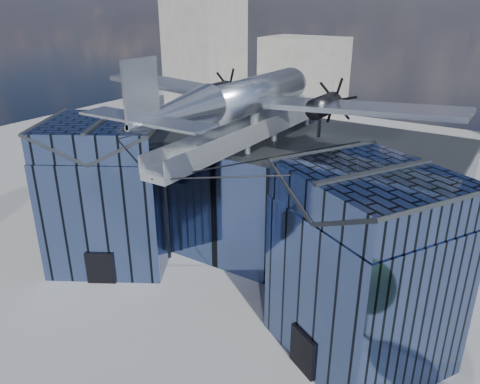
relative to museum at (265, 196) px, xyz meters
The scene contains 4 objects.
ground_plane 8.03m from the museum, 90.00° to the right, with size 120.00×120.00×0.00m, color gray.
museum is the anchor object (origin of this frame).
bg_towers 44.92m from the museum, 88.14° to the left, with size 77.00×24.50×26.00m.
tree_side_w 21.25m from the museum, 166.43° to the left, with size 3.49×3.49×4.61m.
Camera 1 is at (17.00, -24.63, 20.29)m, focal length 35.00 mm.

